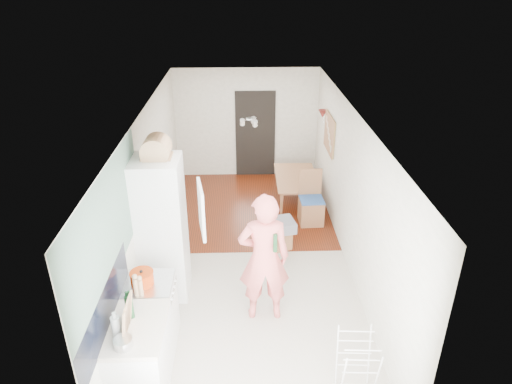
{
  "coord_description": "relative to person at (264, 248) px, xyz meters",
  "views": [
    {
      "loc": [
        -0.12,
        -6.39,
        4.43
      ],
      "look_at": [
        0.11,
        0.2,
        1.16
      ],
      "focal_mm": 32.0,
      "sensor_mm": 36.0,
      "label": 1
    }
  ],
  "objects": [
    {
      "name": "sage_wall_panel",
      "position": [
        -1.75,
        -0.63,
        0.73
      ],
      "size": [
        0.02,
        3.0,
        1.3
      ],
      "primitive_type": "cube",
      "color": "slate",
      "rests_on": "room_shell"
    },
    {
      "name": "wood_floor_overlay",
      "position": [
        -0.16,
        3.22,
        -1.12
      ],
      "size": [
        3.2,
        3.3,
        0.01
      ],
      "primitive_type": "cube",
      "color": "#62200B",
      "rests_on": "room_shell"
    },
    {
      "name": "bottle_b",
      "position": [
        -1.56,
        -1.03,
        -0.07
      ],
      "size": [
        0.08,
        0.08,
        0.27
      ],
      "primitive_type": "cylinder",
      "rotation": [
        0.0,
        0.0,
        0.34
      ],
      "color": "#17401F",
      "rests_on": "worktop"
    },
    {
      "name": "held_bottle",
      "position": [
        0.13,
        -0.13,
        0.15
      ],
      "size": [
        0.06,
        0.06,
        0.26
      ],
      "primitive_type": "cylinder",
      "color": "#17401F",
      "rests_on": "person"
    },
    {
      "name": "fridge_door",
      "position": [
        -0.82,
        0.29,
        0.43
      ],
      "size": [
        0.14,
        0.56,
        0.7
      ],
      "primitive_type": "cube",
      "rotation": [
        0.0,
        0.0,
        -1.4
      ],
      "color": "white",
      "rests_on": "room_shell"
    },
    {
      "name": "fridge_housing",
      "position": [
        -1.43,
        0.59,
        -0.05
      ],
      "size": [
        0.66,
        0.66,
        2.15
      ],
      "primitive_type": "cube",
      "color": "white",
      "rests_on": "room_shell"
    },
    {
      "name": "person",
      "position": [
        0.0,
        0.0,
        0.0
      ],
      "size": [
        0.83,
        0.55,
        2.24
      ],
      "primitive_type": "imported",
      "rotation": [
        0.0,
        0.0,
        3.16
      ],
      "color": "#EA6966",
      "rests_on": "floor"
    },
    {
      "name": "bread_bin",
      "position": [
        -1.41,
        0.67,
        1.13
      ],
      "size": [
        0.48,
        0.47,
        0.21
      ],
      "primitive_type": null,
      "rotation": [
        0.0,
        0.0,
        0.26
      ],
      "color": "tan",
      "rests_on": "fridge_housing"
    },
    {
      "name": "base_cabinet",
      "position": [
        -1.46,
        -1.18,
        -0.69
      ],
      "size": [
        0.6,
        0.9,
        0.86
      ],
      "primitive_type": "cube",
      "color": "white",
      "rests_on": "room_shell"
    },
    {
      "name": "floor",
      "position": [
        -0.16,
        1.37,
        -1.12
      ],
      "size": [
        3.2,
        7.0,
        0.01
      ],
      "primitive_type": "cube",
      "color": "#BAAEA1",
      "rests_on": "ground"
    },
    {
      "name": "cooker_top",
      "position": [
        -1.46,
        -0.43,
        -0.22
      ],
      "size": [
        0.6,
        0.6,
        0.04
      ],
      "primitive_type": "cube",
      "color": "silver",
      "rests_on": "room_shell"
    },
    {
      "name": "fridge_interior",
      "position": [
        -1.12,
        0.59,
        0.43
      ],
      "size": [
        0.02,
        0.52,
        0.66
      ],
      "primitive_type": "cube",
      "color": "white",
      "rests_on": "room_shell"
    },
    {
      "name": "pepper_mill_front",
      "position": [
        -1.55,
        -0.65,
        -0.09
      ],
      "size": [
        0.08,
        0.08,
        0.23
      ],
      "primitive_type": "cylinder",
      "rotation": [
        0.0,
        0.0,
        -0.32
      ],
      "color": "tan",
      "rests_on": "worktop"
    },
    {
      "name": "pinboard_frame",
      "position": [
        1.41,
        3.27,
        0.43
      ],
      "size": [
        0.0,
        0.94,
        0.74
      ],
      "primitive_type": "cube",
      "color": "#986142",
      "rests_on": "room_shell"
    },
    {
      "name": "grey_drape",
      "position": [
        0.39,
        1.68,
        -0.65
      ],
      "size": [
        0.5,
        0.5,
        0.19
      ],
      "primitive_type": "cube",
      "rotation": [
        0.0,
        0.0,
        0.22
      ],
      "color": "slate",
      "rests_on": "stool"
    },
    {
      "name": "red_casserole",
      "position": [
        -1.52,
        -0.45,
        -0.12
      ],
      "size": [
        0.35,
        0.35,
        0.17
      ],
      "primitive_type": "cylinder",
      "rotation": [
        0.0,
        0.0,
        -0.22
      ],
      "color": "#BC3307",
      "rests_on": "cooker_top"
    },
    {
      "name": "dining_table",
      "position": [
        0.87,
        3.51,
        -0.9
      ],
      "size": [
        0.73,
        1.29,
        0.45
      ],
      "primitive_type": "imported",
      "rotation": [
        0.0,
        0.0,
        1.56
      ],
      "color": "#986142",
      "rests_on": "floor"
    },
    {
      "name": "drying_rack",
      "position": [
        0.99,
        -1.32,
        -0.73
      ],
      "size": [
        0.42,
        0.38,
        0.77
      ],
      "primitive_type": null,
      "rotation": [
        0.0,
        0.0,
        -0.06
      ],
      "color": "white",
      "rests_on": "floor"
    },
    {
      "name": "tile_splashback",
      "position": [
        -1.74,
        -1.18,
        0.03
      ],
      "size": [
        0.02,
        1.9,
        0.5
      ],
      "primitive_type": "cube",
      "color": "black",
      "rests_on": "room_shell"
    },
    {
      "name": "doorway_recess",
      "position": [
        0.04,
        4.85,
        -0.12
      ],
      "size": [
        0.9,
        0.04,
        2.0
      ],
      "primitive_type": "cube",
      "color": "black",
      "rests_on": "room_shell"
    },
    {
      "name": "steel_pan",
      "position": [
        -1.52,
        -1.48,
        -0.15
      ],
      "size": [
        0.24,
        0.24,
        0.1
      ],
      "primitive_type": "cylinder",
      "rotation": [
        0.0,
        0.0,
        0.23
      ],
      "color": "silver",
      "rests_on": "worktop"
    },
    {
      "name": "room_shell",
      "position": [
        -0.16,
        1.37,
        0.13
      ],
      "size": [
        3.2,
        7.0,
        2.5
      ],
      "primitive_type": null,
      "color": "white",
      "rests_on": "ground"
    },
    {
      "name": "range_cooker",
      "position": [
        -1.46,
        -0.43,
        -0.68
      ],
      "size": [
        0.6,
        0.6,
        0.88
      ],
      "primitive_type": "cube",
      "color": "white",
      "rests_on": "room_shell"
    },
    {
      "name": "stool",
      "position": [
        0.4,
        1.7,
        -0.93
      ],
      "size": [
        0.36,
        0.36,
        0.37
      ],
      "primitive_type": null,
      "rotation": [
        0.0,
        0.0,
        0.3
      ],
      "color": "#986142",
      "rests_on": "floor"
    },
    {
      "name": "pepper_mill_back",
      "position": [
        -1.5,
        -0.65,
        -0.1
      ],
      "size": [
        0.07,
        0.07,
        0.21
      ],
      "primitive_type": "cylinder",
      "rotation": [
        0.0,
        0.0,
        0.23
      ],
      "color": "tan",
      "rests_on": "worktop"
    },
    {
      "name": "pinboard",
      "position": [
        1.42,
        3.27,
        0.43
      ],
      "size": [
        0.03,
        0.9,
        0.7
      ],
      "primitive_type": "cube",
      "color": "tan",
      "rests_on": "room_shell"
    },
    {
      "name": "worktop",
      "position": [
        -1.46,
        -1.18,
        -0.23
      ],
      "size": [
        0.62,
        0.92,
        0.06
      ],
      "primitive_type": "cube",
      "color": "beige",
      "rests_on": "room_shell"
    },
    {
      "name": "bottle_a",
      "position": [
        -1.53,
        -1.04,
        -0.06
      ],
      "size": [
        0.08,
        0.08,
        0.29
      ],
      "primitive_type": "cylinder",
      "rotation": [
        0.0,
        0.0,
        0.31
      ],
      "color": "#17401F",
      "rests_on": "worktop"
    },
    {
      "name": "bottle_c",
      "position": [
        -1.62,
        -1.32,
        -0.08
      ],
      "size": [
        0.11,
        0.11,
        0.24
      ],
      "primitive_type": "cylinder",
      "rotation": [
        0.0,
        0.0,
        -0.07
      ],
      "color": "silver",
      "rests_on": "worktop"
    },
    {
      "name": "dining_chair",
      "position": [
        1.02,
        2.54,
        -0.6
      ],
      "size": [
        0.46,
        0.46,
        1.04
      ],
      "primitive_type": null,
      "rotation": [
        0.0,
        0.0,
        0.05
      ],
      "color": "#986142",
      "rests_on": "floor"
    },
    {
      "name": "wall_sconce",
      "position": [
        1.38,
        3.92,
        0.63
      ],
      "size": [
        0.18,
        0.18,
        0.16
      ],
      "primitive_type": "cone",
      "color": "maroon",
      "rests_on": "room_shell"
    },
    {
      "name": "chopping_boards",
      "position": [
        -1.51,
        -1.26,
        0.0
      ],
      "size": [
        0.09,
        0.3,
        0.41
      ],
      "primitive_type": null,
      "rotation": [
        0.0,
        0.0,
        -0.15
      ],
      "color": "tan",
      "rests_on": "worktop"
    }
  ]
}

